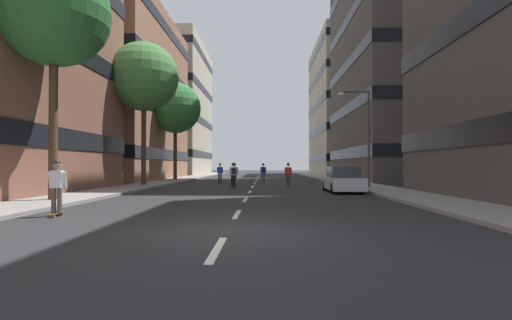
# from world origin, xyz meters

# --- Properties ---
(ground_plane) EXTENTS (148.56, 148.56, 0.00)m
(ground_plane) POSITION_xyz_m (0.00, 24.76, 0.00)
(ground_plane) COLOR #28282B
(sidewalk_left) EXTENTS (2.98, 68.09, 0.14)m
(sidewalk_left) POSITION_xyz_m (-8.19, 27.86, 0.07)
(sidewalk_left) COLOR gray
(sidewalk_left) RESTS_ON ground_plane
(sidewalk_right) EXTENTS (2.98, 68.09, 0.14)m
(sidewalk_right) POSITION_xyz_m (8.19, 27.86, 0.07)
(sidewalk_right) COLOR gray
(sidewalk_right) RESTS_ON ground_plane
(lane_markings) EXTENTS (0.16, 57.20, 0.01)m
(lane_markings) POSITION_xyz_m (0.00, 25.50, 0.00)
(lane_markings) COLOR silver
(lane_markings) RESTS_ON ground_plane
(building_left_mid) EXTENTS (14.42, 20.34, 18.14)m
(building_left_mid) POSITION_xyz_m (-16.84, 30.52, 9.16)
(building_left_mid) COLOR #9E6B51
(building_left_mid) RESTS_ON ground_plane
(building_left_far) EXTENTS (14.42, 19.79, 22.39)m
(building_left_far) POSITION_xyz_m (-16.84, 53.86, 11.29)
(building_left_far) COLOR #BCB29E
(building_left_far) RESTS_ON ground_plane
(building_right_mid) EXTENTS (14.42, 19.25, 37.72)m
(building_right_mid) POSITION_xyz_m (16.84, 30.52, 18.95)
(building_right_mid) COLOR #4C4744
(building_right_mid) RESTS_ON ground_plane
(building_right_far) EXTENTS (14.42, 21.09, 22.59)m
(building_right_far) POSITION_xyz_m (16.84, 53.86, 11.38)
(building_right_far) COLOR #B2A893
(building_right_far) RESTS_ON ground_plane
(parked_car_near) EXTENTS (1.82, 4.40, 1.52)m
(parked_car_near) POSITION_xyz_m (5.50, 12.78, 0.70)
(parked_car_near) COLOR silver
(parked_car_near) RESTS_ON ground_plane
(street_tree_near) EXTENTS (5.14, 5.14, 10.68)m
(street_tree_near) POSITION_xyz_m (-8.19, 18.18, 8.22)
(street_tree_near) COLOR #4C3823
(street_tree_near) RESTS_ON sidewalk_left
(street_tree_mid) EXTENTS (4.71, 4.71, 10.48)m
(street_tree_mid) POSITION_xyz_m (-8.19, 6.46, 8.23)
(street_tree_mid) COLOR #4C3823
(street_tree_mid) RESTS_ON sidewalk_left
(street_tree_far) EXTENTS (5.15, 5.15, 9.85)m
(street_tree_far) POSITION_xyz_m (-8.19, 27.80, 7.39)
(street_tree_far) COLOR #4C3823
(street_tree_far) RESTS_ON sidewalk_left
(streetlamp_right) EXTENTS (2.13, 0.30, 6.50)m
(streetlamp_right) POSITION_xyz_m (7.53, 15.75, 4.14)
(streetlamp_right) COLOR #3F3F44
(streetlamp_right) RESTS_ON sidewalk_right
(skater_0) EXTENTS (0.56, 0.92, 1.78)m
(skater_0) POSITION_xyz_m (-5.67, 2.39, 0.98)
(skater_0) COLOR brown
(skater_0) RESTS_ON ground_plane
(skater_1) EXTENTS (0.54, 0.91, 1.78)m
(skater_1) POSITION_xyz_m (0.75, 23.80, 1.02)
(skater_1) COLOR brown
(skater_1) RESTS_ON ground_plane
(skater_2) EXTENTS (0.57, 0.92, 1.78)m
(skater_2) POSITION_xyz_m (-1.29, 16.43, 1.02)
(skater_2) COLOR brown
(skater_2) RESTS_ON ground_plane
(skater_3) EXTENTS (0.57, 0.92, 1.78)m
(skater_3) POSITION_xyz_m (-1.63, 19.80, 1.02)
(skater_3) COLOR brown
(skater_3) RESTS_ON ground_plane
(skater_4) EXTENTS (0.56, 0.92, 1.78)m
(skater_4) POSITION_xyz_m (-3.06, 23.07, 0.98)
(skater_4) COLOR brown
(skater_4) RESTS_ON ground_plane
(skater_5) EXTENTS (0.55, 0.92, 1.78)m
(skater_5) POSITION_xyz_m (-1.63, 21.74, 0.98)
(skater_5) COLOR brown
(skater_5) RESTS_ON ground_plane
(skater_6) EXTENTS (0.57, 0.92, 1.78)m
(skater_6) POSITION_xyz_m (2.64, 18.30, 0.98)
(skater_6) COLOR brown
(skater_6) RESTS_ON ground_plane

